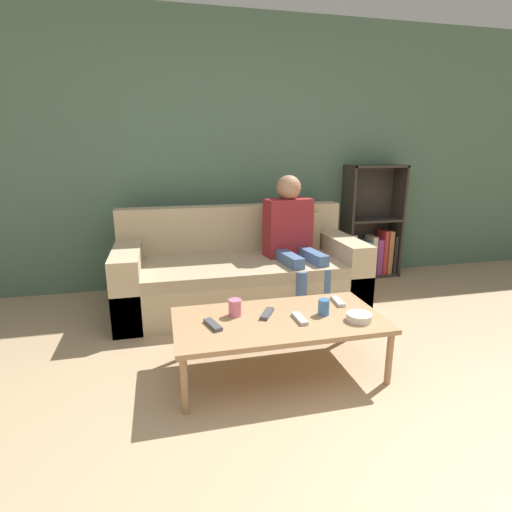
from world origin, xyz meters
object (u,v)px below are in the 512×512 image
Objects in this scene: cup_far at (235,308)px; tv_remote_2 at (300,318)px; couch at (240,273)px; tv_remote_0 at (213,325)px; bookshelf at (370,237)px; coffee_table at (279,322)px; snack_bowl at (359,317)px; person_adult at (292,231)px; tv_remote_1 at (267,314)px; cup_near at (324,307)px; tv_remote_3 at (338,301)px.

tv_remote_2 is (0.37, -0.16, -0.04)m from cup_far.
couch is 1.29m from tv_remote_0.
bookshelf reaches higher than coffee_table.
tv_remote_2 is at bearing -20.55° from tv_remote_0.
snack_bowl is at bearing -120.48° from bookshelf.
tv_remote_0 is at bearing 174.94° from tv_remote_2.
person_adult is (-1.10, -0.59, 0.23)m from bookshelf.
person_adult is at bearing 72.75° from tv_remote_2.
couch is 1.64m from bookshelf.
person_adult is at bearing 68.14° from coffee_table.
coffee_table is at bearing -21.82° from cup_far.
snack_bowl is (0.52, -0.21, 0.01)m from tv_remote_1.
cup_near is at bearing 13.78° from tv_remote_2.
tv_remote_2 is (0.17, -0.12, 0.00)m from tv_remote_1.
bookshelf is 7.00× the size of tv_remote_2.
tv_remote_2 is at bearing -113.77° from person_adult.
cup_near is 0.22m from snack_bowl.
bookshelf is at bearing 18.11° from couch.
tv_remote_3 is at bearing -125.08° from bookshelf.
person_adult is at bearing -10.64° from couch.
tv_remote_3 is (0.01, -0.96, -0.29)m from person_adult.
cup_far reaches higher than snack_bowl.
tv_remote_0 is (-0.40, -1.22, 0.09)m from couch.
cup_near is at bearing -105.96° from person_adult.
couch is 12.30× the size of tv_remote_2.
cup_far is 0.20m from tv_remote_1.
tv_remote_2 is at bearing -4.04° from tv_remote_1.
couch is at bearing 108.96° from snack_bowl.
tv_remote_1 is at bearing 168.48° from cup_near.
tv_remote_1 is (0.19, -0.04, -0.04)m from cup_far.
bookshelf is 0.94× the size of coffee_table.
snack_bowl is (-1.09, -1.85, -0.05)m from bookshelf.
cup_near is 0.56× the size of tv_remote_0.
person_adult reaches higher than cup_near.
tv_remote_1 is at bearing 134.59° from coffee_table.
person_adult reaches higher than tv_remote_1.
cup_near is (0.29, -0.01, 0.08)m from coffee_table.
tv_remote_3 is (-1.09, -1.55, -0.06)m from bookshelf.
snack_bowl is (0.46, -1.34, 0.10)m from couch.
bookshelf reaches higher than tv_remote_3.
cup_far is 0.71m from tv_remote_3.
coffee_table is at bearing 151.37° from tv_remote_2.
cup_near is at bearing -15.75° from tv_remote_0.
cup_near is 0.65× the size of snack_bowl.
tv_remote_1 is 0.52m from tv_remote_3.
tv_remote_0 is at bearing -136.16° from tv_remote_1.
tv_remote_1 is (0.35, 0.08, 0.00)m from tv_remote_0.
tv_remote_3 is (0.34, 0.21, 0.00)m from tv_remote_2.
person_adult reaches higher than tv_remote_0.
tv_remote_1 is (-1.60, -1.64, -0.06)m from bookshelf.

